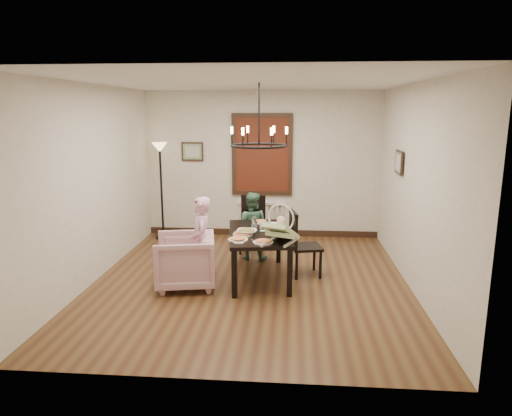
# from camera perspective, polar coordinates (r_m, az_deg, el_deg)

# --- Properties ---
(room_shell) EXTENTS (4.51, 5.00, 2.81)m
(room_shell) POSITION_cam_1_polar(r_m,az_deg,el_deg) (6.70, -0.46, 3.28)
(room_shell) COLOR brown
(room_shell) RESTS_ON ground
(dining_table) EXTENTS (1.05, 1.61, 0.71)m
(dining_table) POSITION_cam_1_polar(r_m,az_deg,el_deg) (6.63, 0.36, -3.70)
(dining_table) COLOR black
(dining_table) RESTS_ON room_shell
(chair_far) EXTENTS (0.45, 0.45, 0.98)m
(chair_far) POSITION_cam_1_polar(r_m,az_deg,el_deg) (7.90, -0.52, -2.09)
(chair_far) COLOR black
(chair_far) RESTS_ON room_shell
(chair_right) EXTENTS (0.52, 0.52, 0.99)m
(chair_right) POSITION_cam_1_polar(r_m,az_deg,el_deg) (6.84, 6.28, -4.39)
(chair_right) COLOR black
(chair_right) RESTS_ON room_shell
(armchair) EXTENTS (0.96, 0.94, 0.75)m
(armchair) POSITION_cam_1_polar(r_m,az_deg,el_deg) (6.48, -8.89, -6.53)
(armchair) COLOR beige
(armchair) RESTS_ON room_shell
(elderly_woman) EXTENTS (0.34, 0.43, 1.06)m
(elderly_woman) POSITION_cam_1_polar(r_m,az_deg,el_deg) (6.42, -6.87, -5.21)
(elderly_woman) COLOR #E6A2C4
(elderly_woman) RESTS_ON room_shell
(seated_man) EXTENTS (0.50, 0.41, 0.93)m
(seated_man) POSITION_cam_1_polar(r_m,az_deg,el_deg) (7.54, -0.58, -2.97)
(seated_man) COLOR #416D51
(seated_man) RESTS_ON room_shell
(baby_bouncer) EXTENTS (0.58, 0.66, 0.36)m
(baby_bouncer) POSITION_cam_1_polar(r_m,az_deg,el_deg) (6.04, 3.11, -2.72)
(baby_bouncer) COLOR beige
(baby_bouncer) RESTS_ON dining_table
(salad_bowl) EXTENTS (0.34, 0.34, 0.08)m
(salad_bowl) POSITION_cam_1_polar(r_m,az_deg,el_deg) (6.46, -1.16, -2.97)
(salad_bowl) COLOR white
(salad_bowl) RESTS_ON dining_table
(pizza_platter) EXTENTS (0.28, 0.28, 0.04)m
(pizza_platter) POSITION_cam_1_polar(r_m,az_deg,el_deg) (6.43, -1.64, -3.23)
(pizza_platter) COLOR tan
(pizza_platter) RESTS_ON dining_table
(drinking_glass) EXTENTS (0.08, 0.08, 0.15)m
(drinking_glass) POSITION_cam_1_polar(r_m,az_deg,el_deg) (6.63, -0.13, -2.27)
(drinking_glass) COLOR silver
(drinking_glass) RESTS_ON dining_table
(window_blinds) EXTENTS (1.00, 0.03, 1.40)m
(window_blinds) POSITION_cam_1_polar(r_m,az_deg,el_deg) (8.75, 0.77, 6.68)
(window_blinds) COLOR #572311
(window_blinds) RESTS_ON room_shell
(radiator) EXTENTS (0.92, 0.12, 0.62)m
(radiator) POSITION_cam_1_polar(r_m,az_deg,el_deg) (8.97, 0.76, -1.28)
(radiator) COLOR silver
(radiator) RESTS_ON room_shell
(picture_back) EXTENTS (0.42, 0.03, 0.36)m
(picture_back) POSITION_cam_1_polar(r_m,az_deg,el_deg) (8.95, -7.95, 7.01)
(picture_back) COLOR black
(picture_back) RESTS_ON room_shell
(picture_right) EXTENTS (0.03, 0.42, 0.36)m
(picture_right) POSITION_cam_1_polar(r_m,az_deg,el_deg) (7.35, 17.43, 5.47)
(picture_right) COLOR black
(picture_right) RESTS_ON room_shell
(floor_lamp) EXTENTS (0.30, 0.30, 1.80)m
(floor_lamp) POSITION_cam_1_polar(r_m,az_deg,el_deg) (8.88, -11.72, 1.94)
(floor_lamp) COLOR black
(floor_lamp) RESTS_ON room_shell
(chandelier) EXTENTS (0.80, 0.80, 0.04)m
(chandelier) POSITION_cam_1_polar(r_m,az_deg,el_deg) (6.39, 0.38, 7.81)
(chandelier) COLOR black
(chandelier) RESTS_ON room_shell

